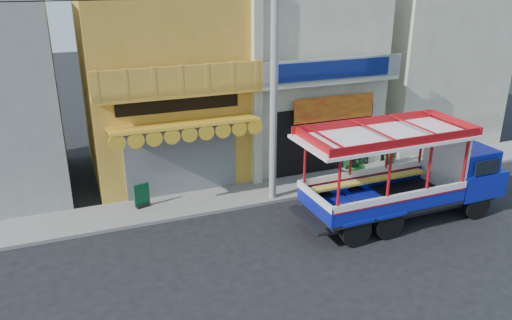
{
  "coord_description": "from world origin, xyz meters",
  "views": [
    {
      "loc": [
        -7.85,
        -12.3,
        8.08
      ],
      "look_at": [
        -1.98,
        2.5,
        2.03
      ],
      "focal_mm": 35.0,
      "sensor_mm": 36.0,
      "label": 1
    }
  ],
  "objects": [
    {
      "name": "ground",
      "position": [
        0.0,
        0.0,
        0.0
      ],
      "size": [
        90.0,
        90.0,
        0.0
      ],
      "primitive_type": "plane",
      "color": "black",
      "rests_on": "ground"
    },
    {
      "name": "sidewalk",
      "position": [
        0.0,
        4.0,
        0.06
      ],
      "size": [
        30.0,
        2.0,
        0.12
      ],
      "primitive_type": "cube",
      "color": "slate",
      "rests_on": "ground"
    },
    {
      "name": "shophouse_left",
      "position": [
        -4.0,
        7.96,
        4.11
      ],
      "size": [
        6.0,
        7.5,
        8.24
      ],
      "color": "#BB8C29",
      "rests_on": "ground"
    },
    {
      "name": "shophouse_right",
      "position": [
        2.0,
        7.96,
        4.11
      ],
      "size": [
        6.0,
        6.75,
        8.24
      ],
      "color": "#B2AA92",
      "rests_on": "ground"
    },
    {
      "name": "party_pilaster",
      "position": [
        -1.0,
        4.85,
        4.0
      ],
      "size": [
        0.35,
        0.3,
        8.0
      ],
      "primitive_type": "cube",
      "color": "#B2AA92",
      "rests_on": "ground"
    },
    {
      "name": "filler_building_right",
      "position": [
        9.0,
        8.0,
        3.8
      ],
      "size": [
        6.0,
        6.0,
        7.6
      ],
      "primitive_type": "cube",
      "color": "#B2AA92",
      "rests_on": "ground"
    },
    {
      "name": "utility_pole",
      "position": [
        -0.85,
        3.3,
        5.03
      ],
      "size": [
        28.0,
        0.26,
        9.0
      ],
      "color": "gray",
      "rests_on": "ground"
    },
    {
      "name": "songthaew_truck",
      "position": [
        3.02,
        0.31,
        1.66
      ],
      "size": [
        7.39,
        2.58,
        3.43
      ],
      "color": "black",
      "rests_on": "ground"
    },
    {
      "name": "green_sign",
      "position": [
        -5.67,
        4.29,
        0.49
      ],
      "size": [
        0.57,
        0.39,
        0.89
      ],
      "color": "black",
      "rests_on": "sidewalk"
    },
    {
      "name": "potted_plant_a",
      "position": [
        3.1,
        3.92,
        0.63
      ],
      "size": [
        1.22,
        1.2,
        1.03
      ],
      "primitive_type": "imported",
      "rotation": [
        0.0,
        0.0,
        0.66
      ],
      "color": "#1A5E25",
      "rests_on": "sidewalk"
    },
    {
      "name": "potted_plant_b",
      "position": [
        2.41,
        3.47,
        0.61
      ],
      "size": [
        0.69,
        0.65,
        0.99
      ],
      "primitive_type": "imported",
      "rotation": [
        0.0,
        0.0,
        2.62
      ],
      "color": "#1A5E25",
      "rests_on": "sidewalk"
    },
    {
      "name": "potted_plant_c",
      "position": [
        5.18,
        4.62,
        0.56
      ],
      "size": [
        0.62,
        0.62,
        0.88
      ],
      "primitive_type": "imported",
      "rotation": [
        0.0,
        0.0,
        4.38
      ],
      "color": "#1A5E25",
      "rests_on": "sidewalk"
    }
  ]
}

